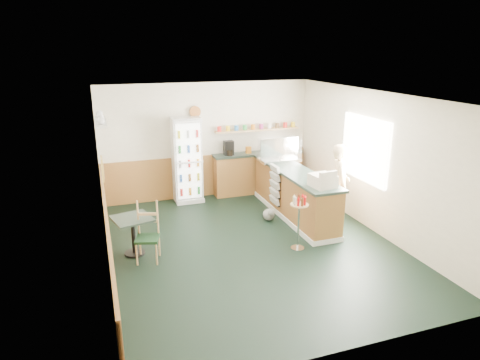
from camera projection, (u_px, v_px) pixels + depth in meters
name	position (u px, v px, depth m)	size (l,w,h in m)	color
ground	(252.00, 246.00, 7.79)	(6.00, 6.00, 0.00)	black
room_envelope	(227.00, 156.00, 7.93)	(5.04, 6.02, 2.72)	beige
service_counter	(294.00, 195.00, 9.04)	(0.68, 3.01, 1.01)	olive
back_counter	(257.00, 171.00, 10.52)	(2.24, 0.42, 1.69)	olive
drinks_fridge	(187.00, 160.00, 9.80)	(0.65, 0.54, 1.96)	silver
display_case	(279.00, 150.00, 9.53)	(0.90, 0.47, 0.51)	silver
cash_register	(323.00, 181.00, 7.81)	(0.40, 0.42, 0.23)	beige
shopkeeper	(340.00, 184.00, 8.59)	(0.55, 0.39, 1.64)	tan
condiment_stand	(299.00, 214.00, 7.48)	(0.32, 0.32, 0.99)	silver
newspaper_rack	(275.00, 185.00, 9.06)	(0.09, 0.43, 0.87)	black
cafe_table	(133.00, 229.00, 7.34)	(0.75, 0.75, 0.68)	black
cafe_chair	(146.00, 230.00, 7.17)	(0.47, 0.47, 1.02)	black
dog_doorstop	(269.00, 214.00, 8.88)	(0.25, 0.32, 0.30)	gray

